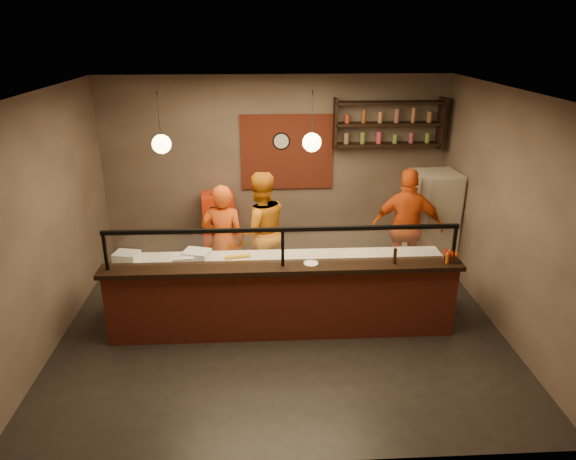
{
  "coord_description": "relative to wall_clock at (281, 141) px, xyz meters",
  "views": [
    {
      "loc": [
        -0.25,
        -6.27,
        3.93
      ],
      "look_at": [
        0.1,
        0.3,
        1.31
      ],
      "focal_mm": 32.0,
      "sensor_mm": 36.0,
      "label": 1
    }
  ],
  "objects": [
    {
      "name": "wall_left",
      "position": [
        -3.1,
        -2.46,
        -0.5
      ],
      "size": [
        0.0,
        5.0,
        5.0
      ],
      "primitive_type": "plane",
      "rotation": [
        1.57,
        0.0,
        1.57
      ],
      "color": "#756156",
      "rests_on": "floor"
    },
    {
      "name": "small_plate",
      "position": [
        0.27,
        -2.73,
        -1.03
      ],
      "size": [
        0.22,
        0.22,
        0.01
      ],
      "primitive_type": "cylinder",
      "rotation": [
        0.0,
        0.0,
        -0.18
      ],
      "color": "white",
      "rests_on": "counter_ledge"
    },
    {
      "name": "counter_ledge",
      "position": [
        -0.1,
        -2.76,
        -1.07
      ],
      "size": [
        4.7,
        0.37,
        0.06
      ],
      "primitive_type": "cube",
      "color": "black",
      "rests_on": "service_counter"
    },
    {
      "name": "condiment_caddy",
      "position": [
        2.1,
        -2.75,
        -0.99
      ],
      "size": [
        0.21,
        0.18,
        0.1
      ],
      "primitive_type": "cube",
      "rotation": [
        0.0,
        0.0,
        -0.32
      ],
      "color": "black",
      "rests_on": "counter_ledge"
    },
    {
      "name": "pizza_dough",
      "position": [
        1.02,
        -2.19,
        -1.19
      ],
      "size": [
        0.68,
        0.68,
        0.01
      ],
      "primitive_type": "cylinder",
      "rotation": [
        0.0,
        0.0,
        -0.34
      ],
      "color": "white",
      "rests_on": "worktop"
    },
    {
      "name": "sneeze_guard",
      "position": [
        -0.1,
        -2.76,
        -0.73
      ],
      "size": [
        4.5,
        0.05,
        0.52
      ],
      "color": "white",
      "rests_on": "counter_ledge"
    },
    {
      "name": "pepper_mill",
      "position": [
        1.35,
        -2.77,
        -0.93
      ],
      "size": [
        0.05,
        0.05,
        0.21
      ],
      "primitive_type": "cylinder",
      "rotation": [
        0.0,
        0.0,
        -0.02
      ],
      "color": "black",
      "rests_on": "counter_ledge"
    },
    {
      "name": "cook_right",
      "position": [
        1.94,
        -1.26,
        -1.14
      ],
      "size": [
        1.19,
        0.66,
        1.91
      ],
      "primitive_type": "imported",
      "rotation": [
        0.0,
        0.0,
        2.96
      ],
      "color": "#DF5015",
      "rests_on": "floor"
    },
    {
      "name": "worktop",
      "position": [
        -0.1,
        -2.26,
        -1.23
      ],
      "size": [
        4.6,
        0.75,
        0.05
      ],
      "primitive_type": "cube",
      "color": "white",
      "rests_on": "worktop_cabinet"
    },
    {
      "name": "rolling_pin",
      "position": [
        -0.71,
        -2.15,
        -1.17
      ],
      "size": [
        0.35,
        0.12,
        0.06
      ],
      "primitive_type": "cylinder",
      "rotation": [
        0.0,
        1.57,
        0.19
      ],
      "color": "yellow",
      "rests_on": "worktop"
    },
    {
      "name": "cook_left",
      "position": [
        -0.95,
        -1.54,
        -1.2
      ],
      "size": [
        0.67,
        0.46,
        1.79
      ],
      "primitive_type": "imported",
      "rotation": [
        0.0,
        0.0,
        3.1
      ],
      "color": "#CA4713",
      "rests_on": "floor"
    },
    {
      "name": "floor",
      "position": [
        -0.1,
        -2.46,
        -2.1
      ],
      "size": [
        6.0,
        6.0,
        0.0
      ],
      "primitive_type": "plane",
      "color": "black",
      "rests_on": "ground"
    },
    {
      "name": "fridge",
      "position": [
        2.5,
        -0.8,
        -1.24
      ],
      "size": [
        0.76,
        0.72,
        1.72
      ],
      "primitive_type": "cube",
      "rotation": [
        0.0,
        0.0,
        0.07
      ],
      "color": "beige",
      "rests_on": "floor"
    },
    {
      "name": "pendant_right",
      "position": [
        0.3,
        -2.26,
        0.45
      ],
      "size": [
        0.24,
        0.24,
        0.77
      ],
      "color": "black",
      "rests_on": "ceiling"
    },
    {
      "name": "wall_back",
      "position": [
        -0.1,
        0.04,
        -0.5
      ],
      "size": [
        6.0,
        0.0,
        6.0
      ],
      "primitive_type": "plane",
      "rotation": [
        1.57,
        0.0,
        0.0
      ],
      "color": "#756156",
      "rests_on": "floor"
    },
    {
      "name": "ceiling",
      "position": [
        -0.1,
        -2.46,
        1.1
      ],
      "size": [
        6.0,
        6.0,
        0.0
      ],
      "primitive_type": "plane",
      "rotation": [
        3.14,
        0.0,
        0.0
      ],
      "color": "#372F2A",
      "rests_on": "wall_back"
    },
    {
      "name": "service_counter",
      "position": [
        -0.1,
        -2.76,
        -1.6
      ],
      "size": [
        4.6,
        0.25,
        1.0
      ],
      "primitive_type": "cube",
      "color": "maroon",
      "rests_on": "floor"
    },
    {
      "name": "wall_front",
      "position": [
        -0.1,
        -4.96,
        -0.5
      ],
      "size": [
        6.0,
        0.0,
        6.0
      ],
      "primitive_type": "plane",
      "rotation": [
        -1.57,
        0.0,
        0.0
      ],
      "color": "#756156",
      "rests_on": "floor"
    },
    {
      "name": "wall_clock",
      "position": [
        0.0,
        0.0,
        0.0
      ],
      "size": [
        0.3,
        0.04,
        0.3
      ],
      "primitive_type": "cylinder",
      "rotation": [
        1.57,
        0.0,
        0.0
      ],
      "color": "black",
      "rests_on": "wall_back"
    },
    {
      "name": "prep_tub_c",
      "position": [
        -1.43,
        -2.35,
        -1.13
      ],
      "size": [
        0.32,
        0.27,
        0.14
      ],
      "primitive_type": "cube",
      "rotation": [
        0.0,
        0.0,
        0.14
      ],
      "color": "white",
      "rests_on": "worktop"
    },
    {
      "name": "red_cooler",
      "position": [
        -1.12,
        -0.31,
        -1.47
      ],
      "size": [
        0.6,
        0.56,
        1.26
      ],
      "primitive_type": "cube",
      "rotation": [
        0.0,
        0.0,
        0.12
      ],
      "color": "red",
      "rests_on": "floor"
    },
    {
      "name": "pendant_left",
      "position": [
        -1.6,
        -2.26,
        0.45
      ],
      "size": [
        0.24,
        0.24,
        0.77
      ],
      "color": "black",
      "rests_on": "ceiling"
    },
    {
      "name": "prep_tub_a",
      "position": [
        -2.22,
        -2.24,
        -1.12
      ],
      "size": [
        0.36,
        0.31,
        0.16
      ],
      "primitive_type": "cube",
      "rotation": [
        0.0,
        0.0,
        -0.21
      ],
      "color": "silver",
      "rests_on": "worktop"
    },
    {
      "name": "prep_tub_b",
      "position": [
        -1.26,
        -2.26,
        -1.11
      ],
      "size": [
        0.41,
        0.36,
        0.17
      ],
      "primitive_type": "cube",
      "rotation": [
        0.0,
        0.0,
        -0.28
      ],
      "color": "white",
      "rests_on": "worktop"
    },
    {
      "name": "wall_right",
      "position": [
        2.9,
        -2.46,
        -0.5
      ],
      "size": [
        0.0,
        5.0,
        5.0
      ],
      "primitive_type": "plane",
      "rotation": [
        1.57,
        0.0,
        -1.57
      ],
      "color": "#756156",
      "rests_on": "floor"
    },
    {
      "name": "brick_patch",
      "position": [
        0.1,
        0.01,
        -0.2
      ],
      "size": [
        1.6,
        0.04,
        1.3
      ],
      "primitive_type": "cube",
      "color": "maroon",
      "rests_on": "wall_back"
    },
    {
      "name": "wall_shelving",
      "position": [
        1.8,
        -0.14,
        0.3
      ],
      "size": [
        1.84,
        0.28,
        0.85
      ],
      "color": "black",
      "rests_on": "wall_back"
    },
    {
      "name": "cook_mid",
      "position": [
        -0.39,
        -1.31,
        -1.14
      ],
      "size": [
        1.11,
        0.98,
        1.92
      ],
      "primitive_type": "imported",
      "rotation": [
        0.0,
        0.0,
        3.46
      ],
      "color": "#CA7113",
      "rests_on": "floor"
    },
    {
      "name": "worktop_cabinet",
      "position": [
        -0.1,
        -2.26,
        -1.68
      ],
      "size": [
        4.6,
        0.75,
        0.85
      ],
      "primitive_type": "cube",
      "color": "gray",
      "rests_on": "floor"
    }
  ]
}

